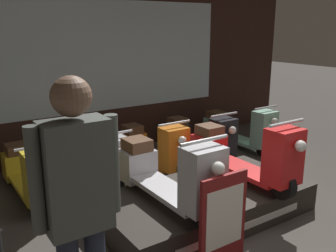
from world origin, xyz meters
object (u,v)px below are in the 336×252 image
at_px(scooter_display_right, 244,155).
at_px(scooter_backrow_3, 199,138).
at_px(scooter_backrow_1, 97,159).
at_px(scooter_display_left, 167,174).
at_px(scooter_backrow_2, 152,148).
at_px(person_left_browsing, 78,201).
at_px(scooter_backrow_0, 29,173).
at_px(price_sign_board, 223,223).
at_px(scooter_backrow_4, 239,130).

height_order(scooter_display_right, scooter_backrow_3, scooter_display_right).
height_order(scooter_display_right, scooter_backrow_1, scooter_display_right).
height_order(scooter_display_left, scooter_backrow_2, scooter_display_left).
bearing_deg(person_left_browsing, scooter_backrow_1, 64.97).
bearing_deg(scooter_backrow_0, scooter_backrow_1, 0.00).
bearing_deg(scooter_display_right, person_left_browsing, -158.87).
height_order(scooter_display_left, scooter_backrow_1, scooter_display_left).
xyz_separation_m(person_left_browsing, price_sign_board, (1.24, 0.09, -0.58)).
bearing_deg(scooter_backrow_2, scooter_backrow_0, 180.00).
bearing_deg(scooter_backrow_2, person_left_browsing, -129.44).
height_order(scooter_backrow_1, scooter_backrow_3, same).
xyz_separation_m(scooter_display_left, scooter_backrow_3, (1.65, 1.57, -0.31)).
distance_m(scooter_display_right, price_sign_board, 1.27).
relative_size(scooter_backrow_4, person_left_browsing, 0.88).
relative_size(scooter_backrow_0, scooter_backrow_4, 1.00).
bearing_deg(scooter_backrow_1, scooter_display_left, -87.38).
xyz_separation_m(scooter_display_left, scooter_backrow_1, (-0.07, 1.57, -0.31)).
height_order(scooter_backrow_0, person_left_browsing, person_left_browsing).
height_order(scooter_display_right, scooter_backrow_4, scooter_display_right).
bearing_deg(person_left_browsing, scooter_backrow_4, 33.11).
distance_m(scooter_backrow_1, scooter_backrow_3, 1.73).
height_order(scooter_backrow_1, scooter_backrow_2, same).
distance_m(scooter_backrow_2, scooter_backrow_4, 1.73).
bearing_deg(scooter_display_right, scooter_backrow_2, 98.54).
bearing_deg(scooter_backrow_1, person_left_browsing, -115.03).
relative_size(scooter_backrow_0, scooter_backrow_3, 1.00).
bearing_deg(scooter_backrow_1, scooter_display_right, -54.95).
xyz_separation_m(scooter_backrow_3, price_sign_board, (-1.62, -2.33, 0.13)).
height_order(scooter_display_left, scooter_display_right, same).
xyz_separation_m(scooter_backrow_1, scooter_backrow_2, (0.86, 0.00, 0.00)).
bearing_deg(scooter_backrow_2, scooter_display_right, -81.46).
relative_size(scooter_backrow_3, price_sign_board, 1.79).
bearing_deg(scooter_backrow_4, scooter_backrow_0, 180.00).
bearing_deg(scooter_backrow_2, scooter_backrow_4, 0.00).
relative_size(scooter_backrow_0, scooter_backrow_2, 1.00).
distance_m(scooter_backrow_4, person_left_browsing, 4.50).
height_order(scooter_backrow_2, price_sign_board, price_sign_board).
bearing_deg(scooter_backrow_0, scooter_backrow_3, 0.00).
bearing_deg(scooter_display_right, scooter_backrow_4, 46.39).
bearing_deg(scooter_display_left, scooter_backrow_1, 92.62).
height_order(scooter_display_right, person_left_browsing, person_left_browsing).
bearing_deg(scooter_backrow_1, scooter_backrow_4, 0.00).
xyz_separation_m(scooter_display_right, scooter_backrow_4, (1.49, 1.57, -0.31)).
bearing_deg(scooter_backrow_3, scooter_backrow_0, 180.00).
bearing_deg(scooter_backrow_3, person_left_browsing, -139.67).
xyz_separation_m(scooter_display_right, person_left_browsing, (-2.23, -0.86, 0.40)).
xyz_separation_m(scooter_backrow_3, scooter_backrow_4, (0.86, 0.00, 0.00)).
bearing_deg(scooter_backrow_3, scooter_backrow_1, 180.00).
bearing_deg(scooter_display_right, scooter_backrow_3, 68.14).
xyz_separation_m(scooter_backrow_4, person_left_browsing, (-3.72, -2.43, 0.71)).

